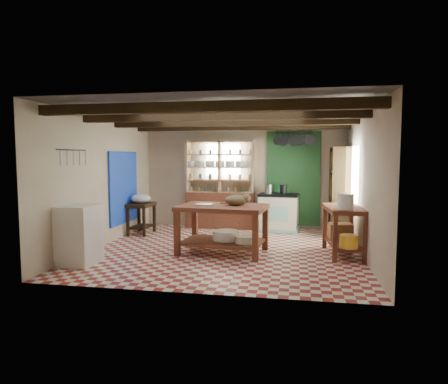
% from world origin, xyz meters
% --- Properties ---
extents(floor, '(5.00, 5.00, 0.02)m').
position_xyz_m(floor, '(0.00, 0.00, -0.01)').
color(floor, maroon).
rests_on(floor, ground).
extents(ceiling, '(5.00, 5.00, 0.02)m').
position_xyz_m(ceiling, '(0.00, 0.00, 2.60)').
color(ceiling, '#4F4F54').
rests_on(ceiling, wall_back).
extents(wall_back, '(5.00, 0.04, 2.60)m').
position_xyz_m(wall_back, '(0.00, 2.50, 1.30)').
color(wall_back, '#C3B49D').
rests_on(wall_back, floor).
extents(wall_front, '(5.00, 0.04, 2.60)m').
position_xyz_m(wall_front, '(0.00, -2.50, 1.30)').
color(wall_front, '#C3B49D').
rests_on(wall_front, floor).
extents(wall_left, '(0.04, 5.00, 2.60)m').
position_xyz_m(wall_left, '(-2.50, 0.00, 1.30)').
color(wall_left, '#C3B49D').
rests_on(wall_left, floor).
extents(wall_right, '(0.04, 5.00, 2.60)m').
position_xyz_m(wall_right, '(2.50, 0.00, 1.30)').
color(wall_right, '#C3B49D').
rests_on(wall_right, floor).
extents(ceiling_beams, '(5.00, 3.80, 0.15)m').
position_xyz_m(ceiling_beams, '(0.00, 0.00, 2.48)').
color(ceiling_beams, black).
rests_on(ceiling_beams, ceiling).
extents(blue_wall_patch, '(0.04, 1.40, 1.60)m').
position_xyz_m(blue_wall_patch, '(-2.47, 0.90, 1.10)').
color(blue_wall_patch, blue).
rests_on(blue_wall_patch, wall_left).
extents(green_wall_patch, '(1.30, 0.04, 2.30)m').
position_xyz_m(green_wall_patch, '(1.25, 2.47, 1.25)').
color(green_wall_patch, '#1E4C25').
rests_on(green_wall_patch, wall_back).
extents(window_back, '(0.90, 0.02, 0.80)m').
position_xyz_m(window_back, '(-0.50, 2.48, 1.70)').
color(window_back, beige).
rests_on(window_back, wall_back).
extents(window_right, '(0.02, 1.30, 1.20)m').
position_xyz_m(window_right, '(2.48, 1.00, 1.40)').
color(window_right, beige).
rests_on(window_right, wall_right).
extents(utensil_rail, '(0.06, 0.90, 0.28)m').
position_xyz_m(utensil_rail, '(-2.44, -1.20, 1.78)').
color(utensil_rail, black).
rests_on(utensil_rail, wall_left).
extents(pot_rack, '(0.86, 0.12, 0.36)m').
position_xyz_m(pot_rack, '(1.25, 2.05, 2.18)').
color(pot_rack, black).
rests_on(pot_rack, ceiling).
extents(shelving_unit, '(1.70, 0.34, 2.20)m').
position_xyz_m(shelving_unit, '(-0.55, 2.31, 1.10)').
color(shelving_unit, tan).
rests_on(shelving_unit, floor).
extents(tall_rack, '(0.40, 0.86, 2.00)m').
position_xyz_m(tall_rack, '(2.28, 1.80, 1.00)').
color(tall_rack, black).
rests_on(tall_rack, floor).
extents(work_table, '(1.68, 1.21, 0.89)m').
position_xyz_m(work_table, '(-0.01, -0.26, 0.45)').
color(work_table, brown).
rests_on(work_table, floor).
extents(stove, '(0.97, 0.70, 0.90)m').
position_xyz_m(stove, '(0.91, 2.15, 0.45)').
color(stove, white).
rests_on(stove, floor).
extents(prep_table, '(0.50, 0.72, 0.72)m').
position_xyz_m(prep_table, '(-2.20, 1.23, 0.36)').
color(prep_table, black).
rests_on(prep_table, floor).
extents(white_cabinet, '(0.55, 0.66, 0.98)m').
position_xyz_m(white_cabinet, '(-2.22, -1.42, 0.49)').
color(white_cabinet, silver).
rests_on(white_cabinet, floor).
extents(right_counter, '(0.72, 1.28, 0.88)m').
position_xyz_m(right_counter, '(2.18, -0.02, 0.44)').
color(right_counter, brown).
rests_on(right_counter, floor).
extents(cat, '(0.45, 0.35, 0.19)m').
position_xyz_m(cat, '(0.24, -0.23, 0.99)').
color(cat, '#8A7450').
rests_on(cat, work_table).
extents(steel_tray, '(0.36, 0.36, 0.02)m').
position_xyz_m(steel_tray, '(-0.36, -0.27, 0.90)').
color(steel_tray, '#A4A5AB').
rests_on(steel_tray, work_table).
extents(basin_large, '(0.55, 0.55, 0.17)m').
position_xyz_m(basin_large, '(0.04, -0.21, 0.32)').
color(basin_large, silver).
rests_on(basin_large, work_table).
extents(basin_small, '(0.40, 0.40, 0.13)m').
position_xyz_m(basin_small, '(0.43, -0.40, 0.30)').
color(basin_small, silver).
rests_on(basin_small, work_table).
extents(kettle_left, '(0.20, 0.20, 0.21)m').
position_xyz_m(kettle_left, '(0.67, 2.17, 1.01)').
color(kettle_left, '#A4A5AB').
rests_on(kettle_left, stove).
extents(kettle_right, '(0.19, 0.19, 0.22)m').
position_xyz_m(kettle_right, '(1.01, 2.14, 1.01)').
color(kettle_right, black).
rests_on(kettle_right, stove).
extents(enamel_bowl, '(0.45, 0.45, 0.22)m').
position_xyz_m(enamel_bowl, '(-2.20, 1.23, 0.83)').
color(enamel_bowl, silver).
rests_on(enamel_bowl, prep_table).
extents(white_bucket, '(0.29, 0.29, 0.27)m').
position_xyz_m(white_bucket, '(2.16, -0.37, 1.02)').
color(white_bucket, silver).
rests_on(white_bucket, right_counter).
extents(wicker_basket, '(0.45, 0.37, 0.29)m').
position_xyz_m(wicker_basket, '(2.16, 0.28, 0.38)').
color(wicker_basket, '#9E6B3F').
rests_on(wicker_basket, right_counter).
extents(yellow_tub, '(0.33, 0.33, 0.23)m').
position_xyz_m(yellow_tub, '(2.22, -0.47, 0.35)').
color(yellow_tub, yellow).
rests_on(yellow_tub, right_counter).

